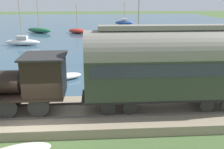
# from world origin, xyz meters

# --- Properties ---
(ground_plane) EXTENTS (200.00, 200.00, 0.00)m
(ground_plane) POSITION_xyz_m (0.00, 0.00, 0.00)
(ground_plane) COLOR #476033
(harbor_water) EXTENTS (80.00, 80.00, 0.01)m
(harbor_water) POSITION_xyz_m (44.00, 0.00, 0.00)
(harbor_water) COLOR #38566B
(harbor_water) RESTS_ON ground
(rail_embankment) EXTENTS (4.42, 56.00, 0.62)m
(rail_embankment) POSITION_xyz_m (1.49, 0.00, 0.25)
(rail_embankment) COLOR gray
(rail_embankment) RESTS_ON ground
(steam_locomotive) EXTENTS (2.35, 6.38, 3.18)m
(steam_locomotive) POSITION_xyz_m (1.49, 0.94, 2.35)
(steam_locomotive) COLOR black
(steam_locomotive) RESTS_ON rail_embankment
(passenger_coach) EXTENTS (2.24, 9.20, 4.55)m
(passenger_coach) POSITION_xyz_m (1.49, -6.91, 3.14)
(passenger_coach) COLOR black
(passenger_coach) RESTS_ON rail_embankment
(sailboat_blue) EXTENTS (2.17, 4.35, 4.95)m
(sailboat_blue) POSITION_xyz_m (48.88, -9.98, 0.55)
(sailboat_blue) COLOR #335199
(sailboat_blue) RESTS_ON harbor_water
(sailboat_red) EXTENTS (3.35, 3.94, 5.02)m
(sailboat_red) POSITION_xyz_m (35.55, -0.03, 0.45)
(sailboat_red) COLOR #B72D23
(sailboat_red) RESTS_ON harbor_water
(sailboat_navy) EXTENTS (3.16, 6.21, 9.73)m
(sailboat_navy) POSITION_xyz_m (13.76, -7.38, 0.74)
(sailboat_navy) COLOR #192347
(sailboat_navy) RESTS_ON harbor_water
(sailboat_white) EXTENTS (1.64, 4.88, 8.75)m
(sailboat_white) POSITION_xyz_m (24.32, 6.77, 0.55)
(sailboat_white) COLOR white
(sailboat_white) RESTS_ON harbor_water
(sailboat_green) EXTENTS (4.01, 5.28, 6.31)m
(sailboat_green) POSITION_xyz_m (36.62, 6.90, 0.51)
(sailboat_green) COLOR #236B42
(sailboat_green) RESTS_ON harbor_water
(rowboat_near_shore) EXTENTS (2.02, 2.74, 0.49)m
(rowboat_near_shore) POSITION_xyz_m (8.79, -0.70, 0.25)
(rowboat_near_shore) COLOR silver
(rowboat_near_shore) RESTS_ON harbor_water
(rowboat_far_out) EXTENTS (1.79, 2.61, 0.51)m
(rowboat_far_out) POSITION_xyz_m (5.88, -3.69, 0.26)
(rowboat_far_out) COLOR beige
(rowboat_far_out) RESTS_ON harbor_water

